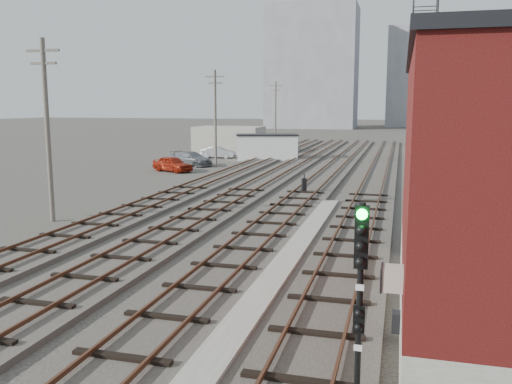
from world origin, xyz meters
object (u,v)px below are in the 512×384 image
(switch_stand, at_px, (304,185))
(signal_mast, at_px, (360,289))
(car_red, at_px, (172,164))
(car_silver, at_px, (218,152))
(car_grey, at_px, (191,159))
(site_trailer, at_px, (267,147))

(switch_stand, bearing_deg, signal_mast, -101.53)
(signal_mast, bearing_deg, switch_stand, 102.31)
(car_red, relative_size, car_silver, 1.07)
(signal_mast, height_order, car_red, signal_mast)
(signal_mast, height_order, car_grey, signal_mast)
(car_silver, relative_size, car_grey, 0.80)
(signal_mast, height_order, site_trailer, signal_mast)
(signal_mast, bearing_deg, car_silver, 112.00)
(car_red, distance_m, car_silver, 12.81)
(car_red, xyz_separation_m, car_grey, (-0.17, 4.84, -0.00))
(signal_mast, distance_m, car_silver, 50.39)
(car_red, bearing_deg, site_trailer, 0.57)
(site_trailer, distance_m, car_grey, 9.36)
(car_red, bearing_deg, switch_stand, -99.22)
(car_silver, bearing_deg, switch_stand, -149.98)
(car_silver, bearing_deg, signal_mast, -159.52)
(site_trailer, distance_m, car_red, 13.43)
(signal_mast, relative_size, car_red, 1.00)
(signal_mast, xyz_separation_m, switch_stand, (-5.40, 24.76, -1.77))
(car_silver, height_order, car_grey, car_grey)
(signal_mast, distance_m, car_grey, 43.13)
(car_grey, bearing_deg, car_red, -153.72)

